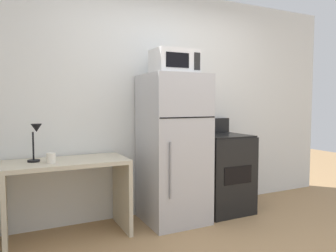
# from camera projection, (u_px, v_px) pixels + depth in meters

# --- Properties ---
(wall_back_white) EXTENTS (5.00, 0.10, 2.60)m
(wall_back_white) POSITION_uv_depth(u_px,v_px,m) (162.00, 103.00, 3.83)
(wall_back_white) COLOR silver
(wall_back_white) RESTS_ON ground
(desk) EXTENTS (1.13, 0.56, 0.75)m
(desk) POSITION_uv_depth(u_px,v_px,m) (67.00, 184.00, 3.05)
(desk) COLOR beige
(desk) RESTS_ON ground
(desk_lamp) EXTENTS (0.14, 0.12, 0.35)m
(desk_lamp) POSITION_uv_depth(u_px,v_px,m) (36.00, 136.00, 2.94)
(desk_lamp) COLOR black
(desk_lamp) RESTS_ON desk
(coffee_mug) EXTENTS (0.08, 0.08, 0.09)m
(coffee_mug) POSITION_uv_depth(u_px,v_px,m) (51.00, 158.00, 2.88)
(coffee_mug) COLOR white
(coffee_mug) RESTS_ON desk
(refrigerator) EXTENTS (0.64, 0.67, 1.60)m
(refrigerator) POSITION_uv_depth(u_px,v_px,m) (173.00, 149.00, 3.48)
(refrigerator) COLOR #B7B7BC
(refrigerator) RESTS_ON ground
(microwave) EXTENTS (0.46, 0.35, 0.26)m
(microwave) POSITION_uv_depth(u_px,v_px,m) (174.00, 62.00, 3.40)
(microwave) COLOR silver
(microwave) RESTS_ON refrigerator
(oven_range) EXTENTS (0.58, 0.61, 1.10)m
(oven_range) POSITION_uv_depth(u_px,v_px,m) (222.00, 172.00, 3.83)
(oven_range) COLOR black
(oven_range) RESTS_ON ground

